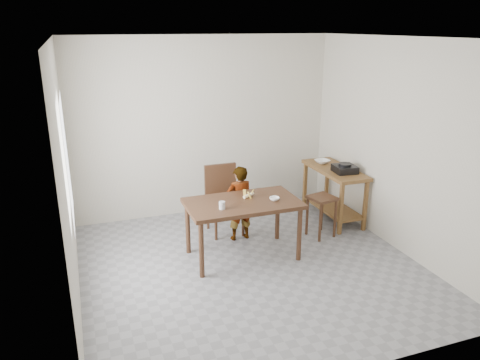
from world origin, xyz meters
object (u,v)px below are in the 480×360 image
object	(u,v)px
child	(239,203)
stool	(321,216)
dining_table	(243,229)
prep_counter	(333,194)
dining_chair	(225,201)

from	to	relation	value
child	stool	xyz separation A→B (m)	(1.11, -0.30, -0.23)
child	dining_table	bearing A→B (deg)	71.03
prep_counter	child	distance (m)	1.60
dining_chair	stool	distance (m)	1.36
child	dining_chair	bearing A→B (deg)	-70.31
child	stool	bearing A→B (deg)	161.08
child	prep_counter	bearing A→B (deg)	-176.87
prep_counter	dining_chair	distance (m)	1.70
dining_table	dining_chair	distance (m)	0.78
child	stool	distance (m)	1.17
prep_counter	dining_table	bearing A→B (deg)	-157.85
prep_counter	child	size ratio (longest dim) A/B	1.14
dining_table	child	world-z (taller)	child
prep_counter	child	world-z (taller)	child
stool	child	bearing A→B (deg)	164.95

